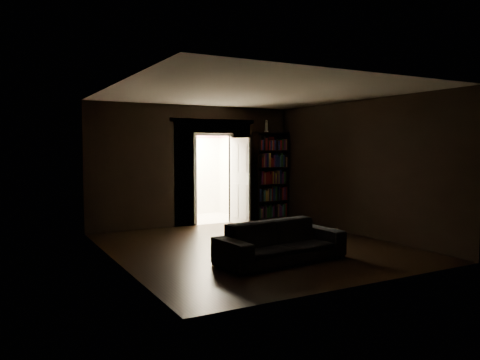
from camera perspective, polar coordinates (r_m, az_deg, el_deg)
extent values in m
plane|color=black|center=(8.67, 1.72, -8.16)|extent=(5.50, 5.50, 0.00)
cube|color=black|center=(10.57, -11.82, 1.61)|extent=(2.55, 0.10, 2.80)
cube|color=black|center=(11.77, 2.05, 1.93)|extent=(1.55, 0.10, 2.80)
cube|color=black|center=(11.20, -3.37, 7.19)|extent=(0.90, 0.10, 0.70)
cube|color=black|center=(7.53, -14.86, 0.63)|extent=(0.02, 5.50, 2.80)
cube|color=black|center=(9.99, 14.19, 1.44)|extent=(0.02, 5.50, 2.80)
cube|color=black|center=(6.28, 14.60, -0.02)|extent=(5.00, 0.02, 2.80)
cube|color=beige|center=(8.53, 1.77, 10.55)|extent=(5.00, 5.50, 0.02)
cube|color=white|center=(11.16, -3.20, 0.01)|extent=(1.04, 0.06, 2.17)
cube|color=#BDB5A4|center=(12.11, -5.05, -4.93)|extent=(2.20, 1.80, 0.10)
cube|color=white|center=(12.76, -6.63, 1.16)|extent=(2.20, 0.10, 2.40)
cube|color=white|center=(11.59, -9.85, 0.85)|extent=(0.10, 1.60, 2.40)
cube|color=white|center=(12.43, -0.66, 1.12)|extent=(0.10, 1.60, 2.40)
cube|color=white|center=(11.98, -5.13, 6.97)|extent=(2.20, 1.80, 0.10)
cube|color=#DA7585|center=(12.69, -6.56, 5.75)|extent=(2.00, 0.04, 0.26)
imported|color=black|center=(7.59, 5.02, -6.74)|extent=(2.23, 1.13, 0.83)
cube|color=black|center=(11.75, 3.72, 0.45)|extent=(0.95, 0.52, 2.20)
cube|color=white|center=(12.20, -8.53, -0.75)|extent=(0.89, 0.85, 1.65)
cube|color=white|center=(10.99, 0.02, -0.18)|extent=(0.07, 0.85, 2.05)
cube|color=white|center=(11.70, 3.24, 6.57)|extent=(0.12, 0.12, 0.30)
cube|color=black|center=(12.16, -8.56, 3.72)|extent=(0.61, 0.28, 0.25)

